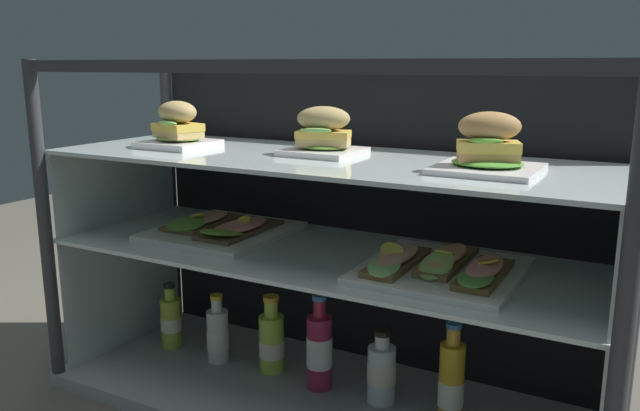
% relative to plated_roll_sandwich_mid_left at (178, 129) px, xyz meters
% --- Properties ---
extents(ground_plane, '(6.00, 6.00, 0.02)m').
position_rel_plated_roll_sandwich_mid_left_xyz_m(ground_plane, '(0.42, 0.03, -0.73)').
color(ground_plane, '#615C50').
rests_on(ground_plane, ground).
extents(case_base_deck, '(1.44, 0.53, 0.04)m').
position_rel_plated_roll_sandwich_mid_left_xyz_m(case_base_deck, '(0.42, 0.03, -0.70)').
color(case_base_deck, '#A5A6A9').
rests_on(case_base_deck, ground).
extents(case_frame, '(1.44, 0.53, 0.90)m').
position_rel_plated_roll_sandwich_mid_left_xyz_m(case_frame, '(0.42, 0.17, -0.22)').
color(case_frame, '#333338').
rests_on(case_frame, ground).
extents(riser_lower_tier, '(1.37, 0.46, 0.38)m').
position_rel_plated_roll_sandwich_mid_left_xyz_m(riser_lower_tier, '(0.42, 0.03, -0.49)').
color(riser_lower_tier, silver).
rests_on(riser_lower_tier, case_base_deck).
extents(shelf_lower_glass, '(1.39, 0.48, 0.01)m').
position_rel_plated_roll_sandwich_mid_left_xyz_m(shelf_lower_glass, '(0.42, 0.03, -0.30)').
color(shelf_lower_glass, silver).
rests_on(shelf_lower_glass, riser_lower_tier).
extents(riser_upper_tier, '(1.37, 0.46, 0.23)m').
position_rel_plated_roll_sandwich_mid_left_xyz_m(riser_upper_tier, '(0.42, 0.03, -0.18)').
color(riser_upper_tier, silver).
rests_on(riser_upper_tier, shelf_lower_glass).
extents(shelf_upper_glass, '(1.39, 0.48, 0.01)m').
position_rel_plated_roll_sandwich_mid_left_xyz_m(shelf_upper_glass, '(0.42, 0.03, -0.06)').
color(shelf_upper_glass, silver).
rests_on(shelf_upper_glass, riser_upper_tier).
extents(plated_roll_sandwich_mid_left, '(0.17, 0.17, 0.12)m').
position_rel_plated_roll_sandwich_mid_left_xyz_m(plated_roll_sandwich_mid_left, '(0.00, 0.00, 0.00)').
color(plated_roll_sandwich_mid_left, white).
rests_on(plated_roll_sandwich_mid_left, shelf_upper_glass).
extents(plated_roll_sandwich_near_right_corner, '(0.18, 0.18, 0.12)m').
position_rel_plated_roll_sandwich_mid_left_xyz_m(plated_roll_sandwich_near_right_corner, '(0.41, 0.06, -0.00)').
color(plated_roll_sandwich_near_right_corner, white).
rests_on(plated_roll_sandwich_near_right_corner, shelf_upper_glass).
extents(plated_roll_sandwich_mid_right, '(0.21, 0.21, 0.12)m').
position_rel_plated_roll_sandwich_mid_left_xyz_m(plated_roll_sandwich_mid_right, '(0.83, 0.00, -0.01)').
color(plated_roll_sandwich_mid_right, white).
rests_on(plated_roll_sandwich_mid_right, shelf_upper_glass).
extents(open_sandwich_tray_far_right, '(0.34, 0.36, 0.06)m').
position_rel_plated_roll_sandwich_mid_left_xyz_m(open_sandwich_tray_far_right, '(0.10, 0.04, -0.27)').
color(open_sandwich_tray_far_right, white).
rests_on(open_sandwich_tray_far_right, shelf_lower_glass).
extents(open_sandwich_tray_mid_right, '(0.34, 0.36, 0.06)m').
position_rel_plated_roll_sandwich_mid_left_xyz_m(open_sandwich_tray_mid_right, '(0.74, 0.00, -0.27)').
color(open_sandwich_tray_mid_right, white).
rests_on(open_sandwich_tray_mid_right, shelf_lower_glass).
extents(juice_bottle_tucked_behind, '(0.06, 0.06, 0.20)m').
position_rel_plated_roll_sandwich_mid_left_xyz_m(juice_bottle_tucked_behind, '(-0.12, 0.06, -0.60)').
color(juice_bottle_tucked_behind, '#B3C942').
rests_on(juice_bottle_tucked_behind, case_base_deck).
extents(juice_bottle_front_middle, '(0.06, 0.06, 0.20)m').
position_rel_plated_roll_sandwich_mid_left_xyz_m(juice_bottle_front_middle, '(0.07, 0.05, -0.60)').
color(juice_bottle_front_middle, white).
rests_on(juice_bottle_front_middle, case_base_deck).
extents(juice_bottle_near_post, '(0.07, 0.07, 0.22)m').
position_rel_plated_roll_sandwich_mid_left_xyz_m(juice_bottle_near_post, '(0.24, 0.08, -0.59)').
color(juice_bottle_near_post, '#B3D749').
rests_on(juice_bottle_near_post, case_base_deck).
extents(juice_bottle_front_fourth, '(0.07, 0.07, 0.26)m').
position_rel_plated_roll_sandwich_mid_left_xyz_m(juice_bottle_front_fourth, '(0.40, 0.06, -0.57)').
color(juice_bottle_front_fourth, '#9E2448').
rests_on(juice_bottle_front_fourth, case_base_deck).
extents(juice_bottle_back_left, '(0.07, 0.07, 0.20)m').
position_rel_plated_roll_sandwich_mid_left_xyz_m(juice_bottle_back_left, '(0.57, 0.07, -0.60)').
color(juice_bottle_back_left, white).
rests_on(juice_bottle_back_left, case_base_deck).
extents(juice_bottle_front_left_end, '(0.06, 0.06, 0.25)m').
position_rel_plated_roll_sandwich_mid_left_xyz_m(juice_bottle_front_left_end, '(0.76, 0.06, -0.58)').
color(juice_bottle_front_left_end, gold).
rests_on(juice_bottle_front_left_end, case_base_deck).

